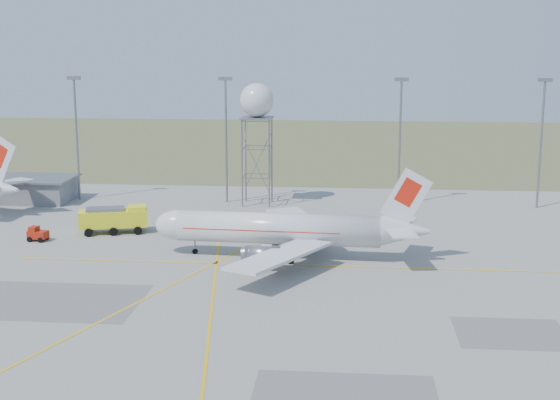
# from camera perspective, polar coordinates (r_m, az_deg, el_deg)

# --- Properties ---
(ground) EXTENTS (400.00, 400.00, 0.00)m
(ground) POSITION_cam_1_polar(r_m,az_deg,el_deg) (65.18, -4.24, -12.18)
(ground) COLOR #969690
(ground) RESTS_ON ground
(grass_strip) EXTENTS (400.00, 120.00, 0.03)m
(grass_strip) POSITION_cam_1_polar(r_m,az_deg,el_deg) (200.77, 2.24, 4.11)
(grass_strip) COLOR #515F34
(grass_strip) RESTS_ON ground
(building_grey) EXTENTS (19.00, 10.00, 3.90)m
(building_grey) POSITION_cam_1_polar(r_m,az_deg,el_deg) (136.74, -18.69, 0.78)
(building_grey) COLOR gray
(building_grey) RESTS_ON ground
(mast_a) EXTENTS (2.20, 0.50, 20.50)m
(mast_a) POSITION_cam_1_polar(r_m,az_deg,el_deg) (133.43, -14.68, 5.14)
(mast_a) COLOR slate
(mast_a) RESTS_ON ground
(mast_b) EXTENTS (2.20, 0.50, 20.50)m
(mast_b) POSITION_cam_1_polar(r_m,az_deg,el_deg) (127.19, -3.97, 5.19)
(mast_b) COLOR slate
(mast_b) RESTS_ON ground
(mast_c) EXTENTS (2.20, 0.50, 20.50)m
(mast_c) POSITION_cam_1_polar(r_m,az_deg,el_deg) (125.86, 8.77, 5.02)
(mast_c) COLOR slate
(mast_c) RESTS_ON ground
(mast_d) EXTENTS (2.20, 0.50, 20.50)m
(mast_d) POSITION_cam_1_polar(r_m,az_deg,el_deg) (129.13, 18.59, 4.71)
(mast_d) COLOR slate
(mast_d) RESTS_ON ground
(airliner_main) EXTENTS (33.99, 33.00, 11.56)m
(airliner_main) POSITION_cam_1_polar(r_m,az_deg,el_deg) (95.28, 0.22, -2.17)
(airliner_main) COLOR silver
(airliner_main) RESTS_ON ground
(radar_tower) EXTENTS (5.41, 5.41, 19.59)m
(radar_tower) POSITION_cam_1_polar(r_m,az_deg,el_deg) (125.36, -1.69, 4.62)
(radar_tower) COLOR slate
(radar_tower) RESTS_ON ground
(fire_truck) EXTENTS (9.77, 5.59, 3.71)m
(fire_truck) POSITION_cam_1_polar(r_m,az_deg,el_deg) (110.26, -11.96, -1.46)
(fire_truck) COLOR yellow
(fire_truck) RESTS_ON ground
(baggage_tug) EXTENTS (2.70, 2.31, 1.93)m
(baggage_tug) POSITION_cam_1_polar(r_m,az_deg,el_deg) (108.79, -17.30, -2.49)
(baggage_tug) COLOR #A31C0B
(baggage_tug) RESTS_ON ground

